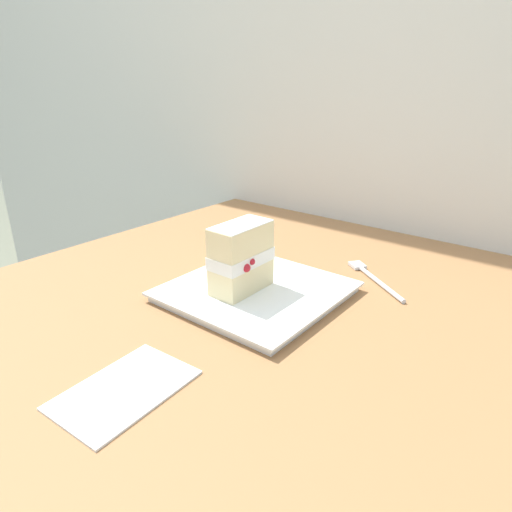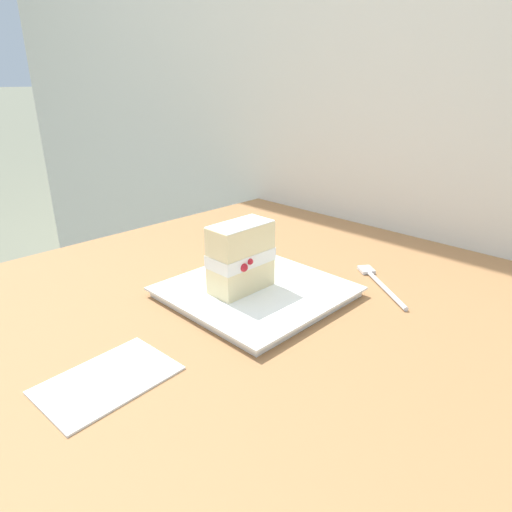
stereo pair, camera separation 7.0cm
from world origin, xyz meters
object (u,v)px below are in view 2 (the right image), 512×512
Objects in this scene: dessert_plate at (256,292)px; diner_person at (413,75)px; patio_table at (210,386)px; cake_slice at (241,257)px; dessert_fork at (379,283)px; paper_napkin at (108,380)px.

dessert_plate is 1.01m from diner_person.
patio_table is 5.03× the size of dessert_plate.
dessert_plate is 0.07m from cake_slice.
cake_slice reaches higher than dessert_fork.
dessert_plate is 0.22m from dessert_fork.
diner_person is (1.05, 0.26, 0.44)m from patio_table.
diner_person is (1.21, 0.27, 0.34)m from paper_napkin.
patio_table is at bearing -159.33° from cake_slice.
paper_napkin is at bearing -177.69° from patio_table.
patio_table is 8.23× the size of paper_napkin.
patio_table is 0.34m from dessert_fork.
cake_slice is at bearing 146.27° from dessert_fork.
cake_slice is 0.27m from paper_napkin.
paper_napkin is (-0.26, -0.05, -0.07)m from cake_slice.
diner_person reaches higher than patio_table.
dessert_plate is at bearing -34.83° from cake_slice.
diner_person reaches higher than cake_slice.
patio_table is 0.81× the size of diner_person.
dessert_fork is at bearing -154.37° from diner_person.
dessert_plate is 1.75× the size of dessert_fork.
cake_slice reaches higher than paper_napkin.
diner_person reaches higher than paper_napkin.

